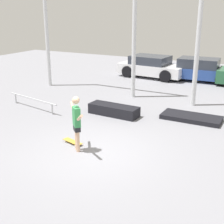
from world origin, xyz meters
name	(u,v)px	position (x,y,z in m)	size (l,w,h in m)	color
ground_plane	(92,152)	(0.00, 0.00, 0.00)	(36.00, 36.00, 0.00)	gray
skateboarder	(77,120)	(-0.43, -0.14, 0.97)	(1.08, 1.01, 1.70)	#DBAD89
skateboard	(73,142)	(-0.87, 0.21, 0.06)	(0.78, 0.40, 0.08)	gold
grind_box	(114,110)	(-1.02, 3.32, 0.21)	(2.06, 0.69, 0.41)	black
manual_pad	(191,118)	(1.90, 4.23, 0.09)	(2.26, 1.00, 0.17)	black
grind_rail	(33,100)	(-4.48, 2.44, 0.38)	(3.00, 0.64, 0.47)	#B7BABF
canopy_support_left	(87,9)	(-4.02, 6.17, 4.07)	(5.30, 0.20, 6.86)	silver
parked_car_white	(152,67)	(-2.36, 10.95, 0.65)	(4.23, 2.24, 1.32)	white
parked_car_blue	(200,70)	(0.55, 11.31, 0.65)	(4.21, 2.02, 1.33)	#284793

